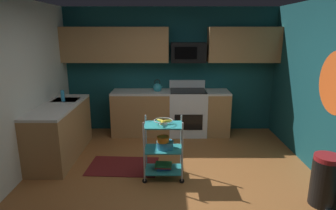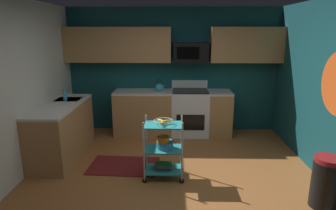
% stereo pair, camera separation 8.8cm
% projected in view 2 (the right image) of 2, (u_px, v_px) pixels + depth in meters
% --- Properties ---
extents(floor, '(4.40, 4.80, 0.04)m').
position_uv_depth(floor, '(171.00, 185.00, 4.14)').
color(floor, '#995B2D').
rests_on(floor, ground).
extents(wall_back, '(4.52, 0.06, 2.60)m').
position_uv_depth(wall_back, '(173.00, 71.00, 6.16)').
color(wall_back, '#14474C').
rests_on(wall_back, ground).
extents(wall_left, '(0.06, 4.80, 2.60)m').
position_uv_depth(wall_left, '(5.00, 95.00, 3.86)').
color(wall_left, silver).
rests_on(wall_left, ground).
extents(counter_run, '(3.41, 2.29, 0.92)m').
position_uv_depth(counter_run, '(132.00, 119.00, 5.61)').
color(counter_run, '#B27F4C').
rests_on(counter_run, ground).
extents(oven_range, '(0.76, 0.65, 1.10)m').
position_uv_depth(oven_range, '(190.00, 112.00, 6.05)').
color(oven_range, white).
rests_on(oven_range, ground).
extents(upper_cabinets, '(4.40, 0.33, 0.70)m').
position_uv_depth(upper_cabinets, '(169.00, 45.00, 5.84)').
color(upper_cabinets, '#B27F4C').
extents(microwave, '(0.70, 0.39, 0.40)m').
position_uv_depth(microwave, '(191.00, 52.00, 5.84)').
color(microwave, black).
extents(rolling_cart, '(0.61, 0.39, 0.91)m').
position_uv_depth(rolling_cart, '(163.00, 149.00, 4.23)').
color(rolling_cart, silver).
rests_on(rolling_cart, ground).
extents(fruit_bowl, '(0.27, 0.27, 0.07)m').
position_uv_depth(fruit_bowl, '(163.00, 121.00, 4.12)').
color(fruit_bowl, silver).
rests_on(fruit_bowl, rolling_cart).
extents(mixing_bowl_large, '(0.25, 0.25, 0.11)m').
position_uv_depth(mixing_bowl_large, '(165.00, 145.00, 4.21)').
color(mixing_bowl_large, '#338CBF').
rests_on(mixing_bowl_large, rolling_cart).
extents(mixing_bowl_small, '(0.18, 0.18, 0.08)m').
position_uv_depth(mixing_bowl_small, '(163.00, 139.00, 4.15)').
color(mixing_bowl_small, orange).
rests_on(mixing_bowl_small, rolling_cart).
extents(book_stack, '(0.25, 0.20, 0.09)m').
position_uv_depth(book_stack, '(164.00, 166.00, 4.30)').
color(book_stack, '#1E4C8C').
rests_on(book_stack, rolling_cart).
extents(kettle, '(0.21, 0.18, 0.26)m').
position_uv_depth(kettle, '(160.00, 87.00, 5.93)').
color(kettle, teal).
rests_on(kettle, counter_run).
extents(dish_soap_bottle, '(0.06, 0.06, 0.20)m').
position_uv_depth(dish_soap_bottle, '(65.00, 95.00, 5.11)').
color(dish_soap_bottle, '#2D8CBF').
rests_on(dish_soap_bottle, counter_run).
extents(trash_can, '(0.34, 0.42, 0.66)m').
position_uv_depth(trash_can, '(326.00, 182.00, 3.54)').
color(trash_can, black).
rests_on(trash_can, ground).
extents(floor_rug, '(1.13, 0.75, 0.01)m').
position_uv_depth(floor_rug, '(124.00, 166.00, 4.68)').
color(floor_rug, maroon).
rests_on(floor_rug, ground).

